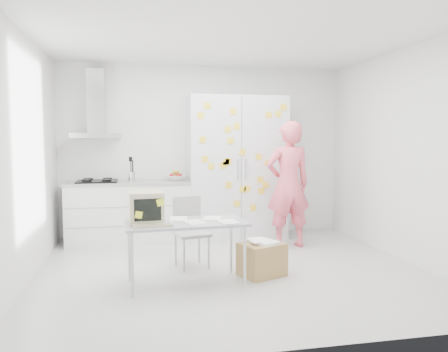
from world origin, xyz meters
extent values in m
cube|color=silver|center=(0.00, 0.00, -0.01)|extent=(4.50, 4.00, 0.02)
cube|color=white|center=(0.00, 2.00, 1.35)|extent=(4.50, 0.02, 2.70)
cube|color=white|center=(-2.25, 0.00, 1.35)|extent=(0.02, 4.00, 2.70)
cube|color=white|center=(2.25, 0.00, 1.35)|extent=(0.02, 4.00, 2.70)
cube|color=white|center=(0.00, 0.00, 2.70)|extent=(4.50, 4.00, 0.02)
cube|color=white|center=(-1.20, 1.70, 0.44)|extent=(1.80, 0.60, 0.88)
cube|color=gray|center=(-1.20, 1.40, 0.58)|extent=(1.76, 0.01, 0.01)
cube|color=gray|center=(-1.20, 1.40, 0.30)|extent=(1.76, 0.01, 0.01)
cube|color=#9E9E99|center=(-1.20, 1.70, 0.90)|extent=(1.84, 0.63, 0.04)
cube|color=black|center=(-1.65, 1.70, 0.93)|extent=(0.58, 0.50, 0.03)
cylinder|color=black|center=(-1.79, 1.58, 0.95)|extent=(0.14, 0.14, 0.02)
cylinder|color=black|center=(-1.51, 1.58, 0.95)|extent=(0.14, 0.14, 0.02)
cylinder|color=black|center=(-1.79, 1.82, 0.95)|extent=(0.14, 0.14, 0.02)
cylinder|color=black|center=(-1.51, 1.82, 0.95)|extent=(0.14, 0.14, 0.02)
cylinder|color=silver|center=(-1.15, 1.70, 0.99)|extent=(0.10, 0.10, 0.14)
cylinder|color=black|center=(-1.16, 1.71, 1.09)|extent=(0.01, 0.01, 0.30)
cylinder|color=black|center=(-1.13, 1.69, 1.09)|extent=(0.01, 0.01, 0.30)
cylinder|color=black|center=(-1.15, 1.72, 1.09)|extent=(0.01, 0.01, 0.30)
cube|color=black|center=(-1.16, 1.71, 1.25)|extent=(0.05, 0.01, 0.07)
imported|color=white|center=(-0.50, 1.70, 0.96)|extent=(0.31, 0.31, 0.08)
sphere|color=#B2140F|center=(-0.56, 1.72, 0.99)|extent=(0.08, 0.08, 0.08)
sphere|color=#B2140F|center=(-0.47, 1.65, 0.99)|extent=(0.08, 0.08, 0.08)
sphere|color=#B2140F|center=(-0.43, 1.74, 0.99)|extent=(0.08, 0.08, 0.08)
cylinder|color=yellow|center=(-0.52, 1.72, 1.03)|extent=(0.09, 0.17, 0.10)
cylinder|color=yellow|center=(-0.49, 1.72, 1.03)|extent=(0.04, 0.17, 0.10)
cylinder|color=yellow|center=(-0.47, 1.72, 1.03)|extent=(0.08, 0.17, 0.10)
cube|color=silver|center=(-1.65, 1.75, 1.60)|extent=(0.70, 0.48, 0.07)
cube|color=silver|center=(-1.65, 1.87, 2.10)|extent=(0.26, 0.24, 0.95)
cube|color=silver|center=(0.45, 1.68, 1.10)|extent=(1.50, 0.65, 2.20)
cube|color=slate|center=(0.45, 1.35, 1.10)|extent=(0.01, 0.01, 2.16)
cube|color=silver|center=(0.39, 1.34, 1.10)|extent=(0.02, 0.02, 0.30)
cube|color=silver|center=(0.51, 1.34, 1.10)|extent=(0.02, 0.02, 0.30)
cube|color=yellow|center=(0.86, 1.34, 1.90)|extent=(0.10, 0.00, 0.10)
cube|color=yellow|center=(1.01, 1.34, 1.93)|extent=(0.12, 0.00, 0.12)
cube|color=yellow|center=(1.12, 1.34, 1.05)|extent=(0.12, 0.00, 0.12)
cube|color=yellow|center=(0.22, 1.34, 1.21)|extent=(0.10, 0.00, 0.10)
cube|color=yellow|center=(0.46, 1.34, 1.35)|extent=(0.12, 0.00, 0.12)
cube|color=yellow|center=(0.83, 1.34, 0.86)|extent=(0.12, 0.00, 0.12)
cube|color=yellow|center=(0.25, 1.34, 0.87)|extent=(0.10, 0.00, 0.10)
cube|color=yellow|center=(0.32, 1.34, 1.95)|extent=(0.12, 0.00, 0.12)
cube|color=yellow|center=(0.54, 1.34, 0.81)|extent=(0.12, 0.00, 0.12)
cube|color=yellow|center=(0.86, 1.34, 1.19)|extent=(0.12, 0.00, 0.12)
cube|color=yellow|center=(0.74, 1.34, 0.94)|extent=(0.10, 0.00, 0.10)
cube|color=yellow|center=(0.24, 1.34, 1.69)|extent=(0.12, 0.00, 0.12)
cube|color=yellow|center=(-0.01, 1.34, 1.15)|extent=(0.10, 0.00, 0.10)
cube|color=yellow|center=(-0.10, 1.34, 1.26)|extent=(0.10, 0.00, 0.10)
cube|color=yellow|center=(-0.16, 1.34, 1.89)|extent=(0.11, 0.00, 0.11)
cube|color=yellow|center=(0.38, 1.34, 0.59)|extent=(0.10, 0.00, 0.10)
cube|color=yellow|center=(0.25, 1.34, 1.22)|extent=(0.11, 0.00, 0.11)
cube|color=yellow|center=(0.99, 1.34, 0.59)|extent=(0.11, 0.00, 0.11)
cube|color=yellow|center=(1.09, 1.34, 2.03)|extent=(0.10, 0.00, 0.10)
cube|color=yellow|center=(0.28, 1.34, 1.53)|extent=(0.10, 0.00, 0.10)
cube|color=yellow|center=(0.17, 1.34, 1.16)|extent=(0.11, 0.00, 0.11)
cube|color=yellow|center=(0.63, 1.34, 0.52)|extent=(0.10, 0.00, 0.10)
cube|color=yellow|center=(-0.07, 1.34, 2.03)|extent=(0.10, 0.00, 0.10)
cube|color=yellow|center=(-0.13, 1.34, 1.54)|extent=(0.12, 0.00, 0.12)
cube|color=yellow|center=(0.76, 1.34, 0.77)|extent=(0.11, 0.00, 0.11)
cube|color=yellow|center=(0.37, 1.34, 1.73)|extent=(0.11, 0.00, 0.11)
cube|color=yellow|center=(0.72, 1.34, 1.28)|extent=(0.11, 0.00, 0.11)
cube|color=yellow|center=(0.47, 1.34, 0.80)|extent=(0.11, 0.00, 0.11)
imported|color=#FD6275|center=(1.04, 0.94, 0.90)|extent=(0.68, 0.47, 1.80)
cube|color=#A1A4AB|center=(-0.58, -0.38, 0.67)|extent=(1.30, 0.70, 0.03)
cylinder|color=#B6B5BA|center=(-1.14, -0.68, 0.32)|extent=(0.03, 0.03, 0.65)
cylinder|color=#B6B5BA|center=(0.01, -0.61, 0.32)|extent=(0.03, 0.03, 0.65)
cylinder|color=#B6B5BA|center=(-1.18, -0.16, 0.32)|extent=(0.03, 0.03, 0.65)
cylinder|color=#B6B5BA|center=(-0.02, -0.09, 0.32)|extent=(0.03, 0.03, 0.65)
cube|color=beige|center=(-0.99, -0.34, 0.84)|extent=(0.36, 0.38, 0.32)
cube|color=beige|center=(-0.98, -0.52, 0.84)|extent=(0.32, 0.04, 0.29)
cube|color=black|center=(-0.98, -0.53, 0.84)|extent=(0.27, 0.02, 0.23)
cube|color=#FDFF2E|center=(-1.07, -0.54, 0.80)|extent=(0.08, 0.01, 0.08)
cube|color=#FDFF2E|center=(-0.86, -0.53, 0.91)|extent=(0.09, 0.01, 0.09)
cube|color=beige|center=(-0.93, -0.57, 0.69)|extent=(0.40, 0.16, 0.02)
cube|color=gray|center=(-0.93, -0.57, 0.70)|extent=(0.37, 0.12, 0.01)
cube|color=white|center=(-0.49, -0.42, 0.68)|extent=(0.26, 0.31, 0.00)
cube|color=white|center=(-0.28, -0.26, 0.68)|extent=(0.26, 0.31, 0.00)
cube|color=white|center=(-0.14, -0.49, 0.69)|extent=(0.23, 0.29, 0.00)
cube|color=white|center=(-0.64, -0.21, 0.68)|extent=(0.21, 0.28, 0.00)
cube|color=#A4A4A2|center=(-0.44, 0.22, 0.41)|extent=(0.46, 0.46, 0.04)
cube|color=#A4A4A2|center=(-0.48, 0.39, 0.64)|extent=(0.36, 0.11, 0.42)
cylinder|color=#A1A0A4|center=(-0.56, 0.03, 0.20)|extent=(0.03, 0.03, 0.39)
cylinder|color=#A1A0A4|center=(-0.26, 0.10, 0.20)|extent=(0.03, 0.03, 0.39)
cylinder|color=#A1A0A4|center=(-0.63, 0.33, 0.20)|extent=(0.03, 0.03, 0.39)
cylinder|color=#A1A0A4|center=(-0.33, 0.41, 0.20)|extent=(0.03, 0.03, 0.39)
cube|color=#A68348|center=(0.30, -0.26, 0.19)|extent=(0.57, 0.52, 0.37)
cube|color=white|center=(0.32, -0.27, 0.39)|extent=(0.34, 0.37, 0.03)
cube|color=white|center=(0.26, -0.24, 0.41)|extent=(0.22, 0.29, 0.00)
camera|label=1|loc=(-1.10, -4.94, 1.57)|focal=35.00mm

